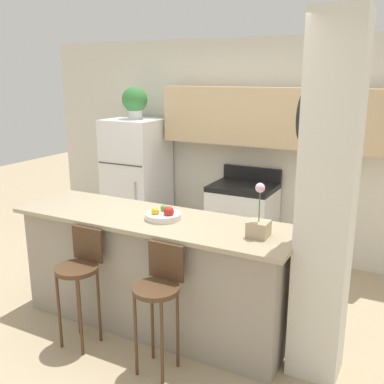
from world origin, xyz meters
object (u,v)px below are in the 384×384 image
at_px(refrigerator, 137,182).
at_px(bar_stool_left, 80,270).
at_px(stove_range, 242,222).
at_px(trash_bin, 165,240).
at_px(orchid_vase, 259,224).
at_px(fruit_bowl, 163,215).
at_px(bar_stool_right, 159,291).
at_px(potted_plant_on_fridge, 135,101).

distance_m(refrigerator, bar_stool_left, 2.35).
height_order(stove_range, trash_bin, stove_range).
xyz_separation_m(stove_range, orchid_vase, (0.80, -1.74, 0.63)).
bearing_deg(fruit_bowl, orchid_vase, -1.78).
bearing_deg(bar_stool_right, bar_stool_left, 180.00).
height_order(potted_plant_on_fridge, orchid_vase, potted_plant_on_fridge).
bearing_deg(orchid_vase, trash_bin, 139.52).
bearing_deg(potted_plant_on_fridge, refrigerator, -64.54).
xyz_separation_m(refrigerator, fruit_bowl, (1.40, -1.65, 0.23)).
relative_size(potted_plant_on_fridge, fruit_bowl, 1.33).
relative_size(bar_stool_right, trash_bin, 2.54).
xyz_separation_m(bar_stool_left, bar_stool_right, (0.74, 0.00, 0.00)).
bearing_deg(bar_stool_left, stove_range, 77.13).
bearing_deg(trash_bin, orchid_vase, -40.48).
xyz_separation_m(stove_range, fruit_bowl, (-0.03, -1.72, 0.57)).
height_order(bar_stool_left, fruit_bowl, fruit_bowl).
relative_size(stove_range, trash_bin, 2.82).
xyz_separation_m(potted_plant_on_fridge, orchid_vase, (2.23, -1.68, -0.73)).
relative_size(bar_stool_left, bar_stool_right, 1.00).
bearing_deg(fruit_bowl, bar_stool_left, -133.73).
xyz_separation_m(refrigerator, orchid_vase, (2.23, -1.68, 0.29)).
bearing_deg(bar_stool_right, trash_bin, 120.11).
height_order(orchid_vase, fruit_bowl, orchid_vase).
xyz_separation_m(potted_plant_on_fridge, trash_bin, (0.56, -0.25, -1.63)).
bearing_deg(trash_bin, stove_range, 19.93).
height_order(refrigerator, stove_range, refrigerator).
relative_size(bar_stool_left, trash_bin, 2.54).
relative_size(refrigerator, trash_bin, 4.22).
height_order(bar_stool_right, orchid_vase, orchid_vase).
distance_m(bar_stool_left, orchid_vase, 1.46).
bearing_deg(stove_range, bar_stool_right, -84.10).
bearing_deg(potted_plant_on_fridge, fruit_bowl, -49.66).
distance_m(fruit_bowl, trash_bin, 1.84).
height_order(bar_stool_left, orchid_vase, orchid_vase).
distance_m(stove_range, potted_plant_on_fridge, 1.97).
bearing_deg(bar_stool_left, orchid_vase, 19.99).
relative_size(bar_stool_right, orchid_vase, 2.38).
height_order(stove_range, fruit_bowl, fruit_bowl).
bearing_deg(orchid_vase, stove_range, 114.60).
relative_size(orchid_vase, trash_bin, 1.06).
bearing_deg(refrigerator, bar_stool_left, -66.77).
height_order(stove_range, bar_stool_left, stove_range).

